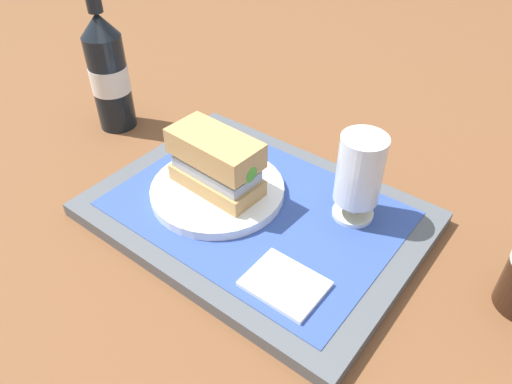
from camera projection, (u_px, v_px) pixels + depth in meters
ground_plane at (256, 219)px, 0.69m from camera, size 3.00×3.00×0.00m
tray at (256, 214)px, 0.68m from camera, size 0.44×0.32×0.02m
placemat at (256, 208)px, 0.68m from camera, size 0.38×0.27×0.00m
plate at (218, 190)px, 0.69m from camera, size 0.19×0.19×0.01m
sandwich at (217, 163)px, 0.66m from camera, size 0.14×0.07×0.08m
beer_glass at (359, 174)px, 0.62m from camera, size 0.06×0.06×0.12m
napkin_folded at (285, 284)px, 0.57m from camera, size 0.09×0.07×0.01m
second_bottle at (108, 71)px, 0.82m from camera, size 0.07×0.07×0.27m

